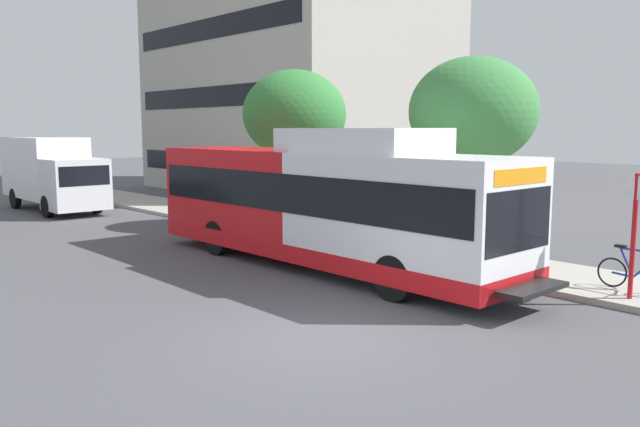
{
  "coord_description": "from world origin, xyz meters",
  "views": [
    {
      "loc": [
        -7.33,
        -7.98,
        3.64
      ],
      "look_at": [
        2.91,
        3.29,
        1.6
      ],
      "focal_mm": 35.68,
      "sensor_mm": 36.0,
      "label": 1
    }
  ],
  "objects_px": {
    "street_tree_near_stop": "(473,112)",
    "box_truck_background": "(52,172)",
    "bicycle_parked": "(638,272)",
    "street_tree_mid_block": "(295,115)",
    "transit_bus": "(322,203)",
    "bus_stop_sign_pole": "(634,227)"
  },
  "relations": [
    {
      "from": "bicycle_parked",
      "to": "box_truck_background",
      "type": "xyz_separation_m",
      "value": [
        -3.94,
        23.62,
        1.18
      ]
    },
    {
      "from": "bicycle_parked",
      "to": "bus_stop_sign_pole",
      "type": "bearing_deg",
      "value": -169.9
    },
    {
      "from": "street_tree_near_stop",
      "to": "bicycle_parked",
      "type": "bearing_deg",
      "value": -100.54
    },
    {
      "from": "bus_stop_sign_pole",
      "to": "box_truck_background",
      "type": "distance_m",
      "value": 23.97
    },
    {
      "from": "bicycle_parked",
      "to": "box_truck_background",
      "type": "height_order",
      "value": "box_truck_background"
    },
    {
      "from": "transit_bus",
      "to": "bicycle_parked",
      "type": "distance_m",
      "value": 7.58
    },
    {
      "from": "street_tree_near_stop",
      "to": "box_truck_background",
      "type": "distance_m",
      "value": 19.42
    },
    {
      "from": "bus_stop_sign_pole",
      "to": "bicycle_parked",
      "type": "distance_m",
      "value": 1.31
    },
    {
      "from": "bicycle_parked",
      "to": "street_tree_mid_block",
      "type": "xyz_separation_m",
      "value": [
        1.02,
        12.72,
        3.59
      ]
    },
    {
      "from": "box_truck_background",
      "to": "transit_bus",
      "type": "bearing_deg",
      "value": -86.61
    },
    {
      "from": "street_tree_near_stop",
      "to": "street_tree_mid_block",
      "type": "distance_m",
      "value": 7.75
    },
    {
      "from": "bus_stop_sign_pole",
      "to": "street_tree_near_stop",
      "type": "height_order",
      "value": "street_tree_near_stop"
    },
    {
      "from": "bus_stop_sign_pole",
      "to": "bicycle_parked",
      "type": "relative_size",
      "value": 1.48
    },
    {
      "from": "transit_bus",
      "to": "bus_stop_sign_pole",
      "type": "relative_size",
      "value": 4.71
    },
    {
      "from": "street_tree_mid_block",
      "to": "box_truck_background",
      "type": "bearing_deg",
      "value": 114.48
    },
    {
      "from": "bicycle_parked",
      "to": "street_tree_mid_block",
      "type": "bearing_deg",
      "value": 85.41
    },
    {
      "from": "street_tree_near_stop",
      "to": "box_truck_background",
      "type": "relative_size",
      "value": 0.78
    },
    {
      "from": "bicycle_parked",
      "to": "street_tree_mid_block",
      "type": "distance_m",
      "value": 13.26
    },
    {
      "from": "bus_stop_sign_pole",
      "to": "box_truck_background",
      "type": "height_order",
      "value": "box_truck_background"
    },
    {
      "from": "bicycle_parked",
      "to": "street_tree_mid_block",
      "type": "relative_size",
      "value": 0.31
    },
    {
      "from": "bicycle_parked",
      "to": "street_tree_near_stop",
      "type": "distance_m",
      "value": 6.17
    },
    {
      "from": "bus_stop_sign_pole",
      "to": "street_tree_near_stop",
      "type": "bearing_deg",
      "value": 72.15
    }
  ]
}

